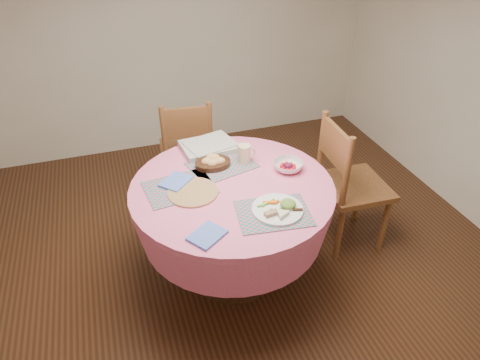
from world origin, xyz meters
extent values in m
plane|color=#331C0F|center=(0.00, 0.00, 0.00)|extent=(4.00, 4.00, 0.00)
cube|color=silver|center=(0.00, 2.00, 1.35)|extent=(4.00, 0.01, 2.70)
cylinder|color=pink|center=(0.00, 0.00, 0.73)|extent=(1.24, 1.24, 0.04)
cone|color=pink|center=(0.00, 0.00, 0.56)|extent=(1.24, 1.24, 0.30)
cylinder|color=black|center=(0.00, 0.00, 0.22)|extent=(0.14, 0.14, 0.44)
cylinder|color=black|center=(0.00, 0.00, 0.03)|extent=(0.56, 0.56, 0.06)
cube|color=brown|center=(0.94, 0.10, 0.47)|extent=(0.46, 0.48, 0.04)
cylinder|color=brown|center=(1.11, -0.10, 0.24)|extent=(0.04, 0.04, 0.47)
cylinder|color=brown|center=(1.13, 0.28, 0.24)|extent=(0.04, 0.04, 0.47)
cylinder|color=brown|center=(0.76, -0.08, 0.24)|extent=(0.04, 0.04, 0.47)
cylinder|color=brown|center=(0.77, 0.29, 0.24)|extent=(0.04, 0.04, 0.47)
cylinder|color=brown|center=(0.74, -0.08, 0.73)|extent=(0.04, 0.04, 0.52)
cylinder|color=brown|center=(0.75, 0.29, 0.73)|extent=(0.04, 0.04, 0.52)
cube|color=brown|center=(0.74, 0.11, 0.84)|extent=(0.05, 0.38, 0.25)
cube|color=brown|center=(-0.07, 1.04, 0.44)|extent=(0.47, 0.45, 0.04)
cylinder|color=brown|center=(0.12, 1.19, 0.22)|extent=(0.04, 0.04, 0.44)
cylinder|color=brown|center=(-0.23, 1.22, 0.22)|extent=(0.04, 0.04, 0.44)
cylinder|color=brown|center=(0.09, 0.86, 0.22)|extent=(0.04, 0.04, 0.44)
cylinder|color=brown|center=(-0.26, 0.90, 0.22)|extent=(0.04, 0.04, 0.44)
cylinder|color=brown|center=(0.08, 0.84, 0.68)|extent=(0.04, 0.04, 0.49)
cylinder|color=brown|center=(-0.26, 0.88, 0.68)|extent=(0.04, 0.04, 0.49)
cube|color=brown|center=(-0.09, 0.86, 0.78)|extent=(0.35, 0.07, 0.23)
cube|color=#178272|center=(0.13, -0.33, 0.75)|extent=(0.44, 0.35, 0.01)
cube|color=#178272|center=(-0.31, 0.07, 0.75)|extent=(0.43, 0.35, 0.01)
cube|color=#178272|center=(0.01, 0.24, 0.75)|extent=(0.46, 0.39, 0.01)
cylinder|color=#A06F45|center=(-0.24, 0.00, 0.76)|extent=(0.30, 0.30, 0.01)
cube|color=#5575DB|center=(-0.26, -0.39, 0.76)|extent=(0.23, 0.22, 0.01)
cube|color=#5575DB|center=(-0.32, 0.13, 0.76)|extent=(0.23, 0.23, 0.01)
cylinder|color=white|center=(0.16, -0.31, 0.76)|extent=(0.29, 0.29, 0.01)
ellipsoid|color=#3A5D20|center=(0.22, -0.32, 0.79)|extent=(0.10, 0.10, 0.04)
cylinder|color=beige|center=(0.15, -0.38, 0.78)|extent=(0.12, 0.12, 0.02)
cube|color=#8E6751|center=(0.10, -0.35, 0.78)|extent=(0.07, 0.04, 0.02)
cube|color=silver|center=(0.18, -0.34, 0.77)|extent=(0.15, 0.06, 0.00)
cylinder|color=black|center=(-0.05, 0.24, 0.77)|extent=(0.23, 0.23, 0.03)
ellipsoid|color=tan|center=(-0.09, 0.24, 0.81)|extent=(0.07, 0.06, 0.05)
ellipsoid|color=tan|center=(-0.03, 0.27, 0.81)|extent=(0.07, 0.06, 0.05)
ellipsoid|color=tan|center=(-0.01, 0.22, 0.81)|extent=(0.07, 0.06, 0.05)
ellipsoid|color=tan|center=(-0.06, 0.21, 0.81)|extent=(0.07, 0.06, 0.05)
ellipsoid|color=tan|center=(-0.05, 0.28, 0.81)|extent=(0.07, 0.06, 0.05)
cylinder|color=beige|center=(0.16, 0.23, 0.82)|extent=(0.08, 0.08, 0.12)
torus|color=beige|center=(0.20, 0.23, 0.82)|extent=(0.07, 0.01, 0.07)
imported|color=white|center=(0.39, 0.05, 0.78)|extent=(0.20, 0.20, 0.06)
sphere|color=red|center=(0.43, 0.05, 0.77)|extent=(0.03, 0.03, 0.03)
sphere|color=red|center=(0.42, 0.08, 0.77)|extent=(0.03, 0.03, 0.03)
sphere|color=red|center=(0.40, 0.09, 0.77)|extent=(0.03, 0.03, 0.03)
sphere|color=red|center=(0.37, 0.09, 0.77)|extent=(0.03, 0.03, 0.03)
sphere|color=red|center=(0.35, 0.07, 0.77)|extent=(0.03, 0.03, 0.03)
sphere|color=red|center=(0.35, 0.04, 0.77)|extent=(0.03, 0.03, 0.03)
sphere|color=red|center=(0.37, 0.02, 0.77)|extent=(0.03, 0.03, 0.03)
sphere|color=red|center=(0.40, 0.02, 0.77)|extent=(0.03, 0.03, 0.03)
sphere|color=red|center=(0.42, 0.03, 0.77)|extent=(0.03, 0.03, 0.03)
sphere|color=#4C1539|center=(0.39, 0.05, 0.78)|extent=(0.05, 0.05, 0.05)
cube|color=silver|center=(-0.03, 0.46, 0.77)|extent=(0.36, 0.30, 0.03)
cube|color=silver|center=(-0.01, 0.46, 0.80)|extent=(0.37, 0.32, 0.01)
camera|label=1|loc=(-0.62, -2.02, 2.23)|focal=32.00mm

